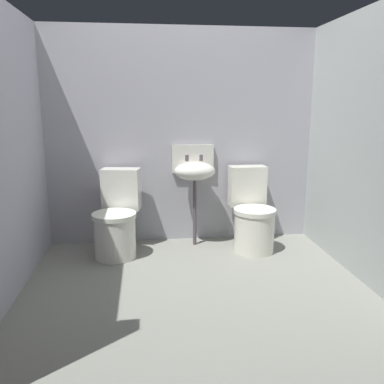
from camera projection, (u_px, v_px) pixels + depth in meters
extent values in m
cube|color=gray|center=(197.00, 294.00, 3.08)|extent=(3.06, 2.78, 0.08)
cube|color=#A4A3AD|center=(181.00, 137.00, 4.04)|extent=(3.06, 0.10, 2.11)
cube|color=#A3AAA8|center=(372.00, 148.00, 3.09)|extent=(0.10, 2.58, 2.11)
cylinder|color=silver|center=(115.00, 237.00, 3.68)|extent=(0.44, 0.44, 0.38)
cylinder|color=silver|center=(114.00, 215.00, 3.63)|extent=(0.47, 0.47, 0.04)
cube|color=silver|center=(121.00, 189.00, 3.88)|extent=(0.39, 0.24, 0.40)
cylinder|color=silver|center=(254.00, 232.00, 3.83)|extent=(0.38, 0.38, 0.38)
cylinder|color=silver|center=(255.00, 211.00, 3.78)|extent=(0.40, 0.40, 0.04)
cube|color=silver|center=(247.00, 186.00, 4.03)|extent=(0.36, 0.18, 0.40)
cylinder|color=#53464F|center=(195.00, 213.00, 3.97)|extent=(0.04, 0.04, 0.66)
ellipsoid|color=silver|center=(195.00, 171.00, 3.88)|extent=(0.40, 0.32, 0.18)
cube|color=silver|center=(193.00, 158.00, 4.02)|extent=(0.42, 0.04, 0.28)
cylinder|color=#53464F|center=(187.00, 158.00, 3.91)|extent=(0.04, 0.04, 0.06)
cylinder|color=#53464F|center=(201.00, 158.00, 3.92)|extent=(0.04, 0.04, 0.06)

